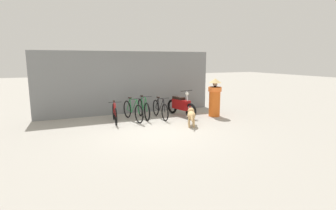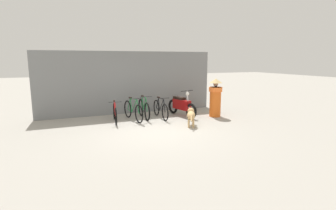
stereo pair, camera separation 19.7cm
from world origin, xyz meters
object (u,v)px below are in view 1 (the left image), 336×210
Objects in this scene: bicycle_0 at (115,113)px; person_in_robes at (215,97)px; bicycle_3 at (160,109)px; motorcycle at (181,105)px; bicycle_2 at (143,109)px; bicycle_1 at (133,111)px; stray_dog at (191,115)px.

bicycle_0 is 4.06m from person_in_robes.
motorcycle is (0.95, 0.04, 0.09)m from bicycle_3.
bicycle_0 is 0.87× the size of motorcycle.
bicycle_2 is at bearing 106.01° from bicycle_0.
bicycle_1 reaches higher than bicycle_0.
bicycle_1 is at bearing 100.02° from bicycle_0.
bicycle_0 is 2.76m from motorcycle.
bicycle_2 is 2.94m from person_in_robes.
bicycle_2 reaches higher than bicycle_1.
person_in_robes is at bearing 77.25° from bicycle_2.
person_in_robes is at bearing -32.07° from stray_dog.
bicycle_3 is (1.10, -0.06, -0.01)m from bicycle_1.
motorcycle reaches higher than bicycle_0.
motorcycle is at bearing 12.32° from stray_dog.
bicycle_3 is (1.81, -0.03, 0.02)m from bicycle_0.
bicycle_2 is at bearing 59.73° from stray_dog.
bicycle_1 is 1.14× the size of person_in_robes.
stray_dog is 1.96m from person_in_robes.
bicycle_3 is 1.72× the size of stray_dog.
motorcycle is at bearing -47.41° from person_in_robes.
stray_dog is at bearing 36.13° from bicycle_2.
bicycle_3 is at bearing 78.66° from bicycle_1.
bicycle_2 is (1.19, 0.18, 0.04)m from bicycle_0.
bicycle_0 is 1.02× the size of person_in_robes.
bicycle_0 is at bearing -101.89° from motorcycle.
stray_dog is (1.65, -1.63, 0.03)m from bicycle_1.
person_in_robes reaches higher than bicycle_2.
bicycle_2 is 0.66m from bicycle_3.
bicycle_0 reaches higher than stray_dog.
bicycle_1 is at bearing -70.15° from bicycle_2.
bicycle_0 is 2.85m from stray_dog.
bicycle_1 is at bearing -91.80° from bicycle_3.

